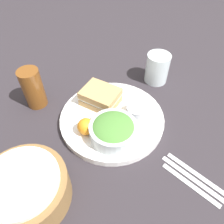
# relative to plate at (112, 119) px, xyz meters

# --- Properties ---
(ground_plane) EXTENTS (4.00, 4.00, 0.00)m
(ground_plane) POSITION_rel_plate_xyz_m (0.00, 0.00, -0.01)
(ground_plane) COLOR #2D282D
(plate) EXTENTS (0.32, 0.32, 0.02)m
(plate) POSITION_rel_plate_xyz_m (0.00, 0.00, 0.00)
(plate) COLOR white
(plate) RESTS_ON ground_plane
(sandwich) EXTENTS (0.14, 0.12, 0.05)m
(sandwich) POSITION_rel_plate_xyz_m (0.07, -0.01, 0.04)
(sandwich) COLOR tan
(sandwich) RESTS_ON plate
(salad_bowl) EXTENTS (0.13, 0.13, 0.06)m
(salad_bowl) POSITION_rel_plate_xyz_m (-0.06, 0.04, 0.04)
(salad_bowl) COLOR silver
(salad_bowl) RESTS_ON plate
(dressing_cup) EXTENTS (0.06, 0.06, 0.03)m
(dressing_cup) POSITION_rel_plate_xyz_m (-0.04, -0.06, 0.03)
(dressing_cup) COLOR #99999E
(dressing_cup) RESTS_ON plate
(orange_wedge) EXTENTS (0.05, 0.05, 0.05)m
(orange_wedge) POSITION_rel_plate_xyz_m (-0.00, 0.09, 0.04)
(orange_wedge) COLOR orange
(orange_wedge) RESTS_ON plate
(drink_glass) EXTENTS (0.07, 0.07, 0.13)m
(drink_glass) POSITION_rel_plate_xyz_m (0.22, 0.15, 0.06)
(drink_glass) COLOR brown
(drink_glass) RESTS_ON ground_plane
(bread_basket) EXTENTS (0.20, 0.20, 0.09)m
(bread_basket) POSITION_rel_plate_xyz_m (-0.06, 0.30, 0.03)
(bread_basket) COLOR olive
(bread_basket) RESTS_ON ground_plane
(fork) EXTENTS (0.18, 0.04, 0.01)m
(fork) POSITION_rel_plate_xyz_m (-0.28, -0.06, -0.01)
(fork) COLOR silver
(fork) RESTS_ON ground_plane
(knife) EXTENTS (0.19, 0.04, 0.01)m
(knife) POSITION_rel_plate_xyz_m (-0.28, -0.04, -0.01)
(knife) COLOR silver
(knife) RESTS_ON ground_plane
(spoon) EXTENTS (0.16, 0.03, 0.01)m
(spoon) POSITION_rel_plate_xyz_m (-0.29, -0.02, -0.01)
(spoon) COLOR silver
(spoon) RESTS_ON ground_plane
(water_glass) EXTENTS (0.08, 0.08, 0.11)m
(water_glass) POSITION_rel_plate_xyz_m (0.06, -0.25, 0.04)
(water_glass) COLOR silver
(water_glass) RESTS_ON ground_plane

